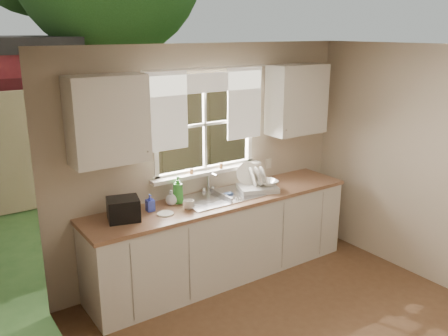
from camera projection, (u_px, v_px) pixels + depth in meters
room_walls at (353, 222)px, 3.56m from camera, size 3.62×4.02×2.50m
ceiling at (360, 49)px, 3.26m from camera, size 3.60×4.00×0.02m
window at (206, 140)px, 5.12m from camera, size 1.38×0.16×1.06m
curtains at (208, 99)px, 4.96m from camera, size 1.50×0.03×0.81m
base_cabinets at (222, 239)px, 5.17m from camera, size 3.00×0.62×0.87m
countertop at (222, 200)px, 5.04m from camera, size 3.04×0.65×0.04m
upper_cabinet_left at (108, 120)px, 4.26m from camera, size 0.70×0.33×0.80m
upper_cabinet_right at (297, 99)px, 5.51m from camera, size 0.70×0.33×0.80m
wall_outlet at (268, 163)px, 5.70m from camera, size 0.08×0.01×0.12m
sill_jars at (207, 168)px, 5.15m from camera, size 0.42×0.04×0.06m
sink at (221, 203)px, 5.08m from camera, size 0.88×0.52×0.40m
dish_rack at (257, 185)px, 5.25m from camera, size 0.50×0.44×0.30m
bowl at (268, 183)px, 5.27m from camera, size 0.26×0.26×0.05m
soap_bottle_a at (178, 190)px, 4.85m from camera, size 0.11×0.11×0.29m
soap_bottle_b at (150, 203)px, 4.65m from camera, size 0.08×0.08×0.17m
soap_bottle_c at (171, 198)px, 4.83m from camera, size 0.13×0.13×0.15m
saucer at (165, 214)px, 4.59m from camera, size 0.16×0.16×0.01m
cup at (189, 205)px, 4.71m from camera, size 0.15×0.15×0.09m
black_appliance at (123, 209)px, 4.43m from camera, size 0.35×0.32×0.21m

